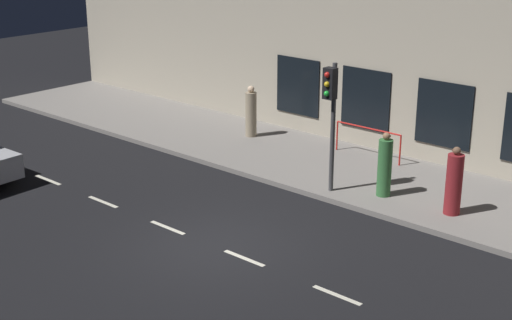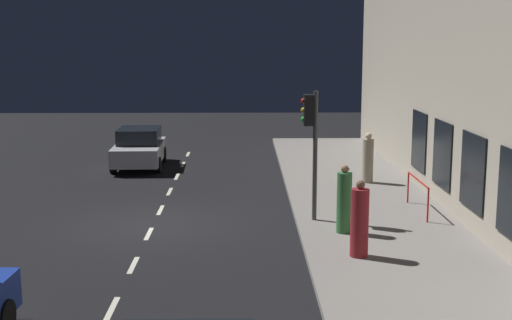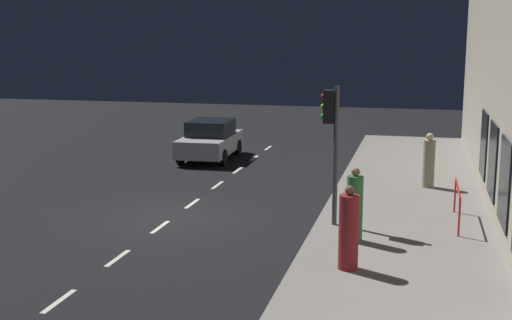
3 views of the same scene
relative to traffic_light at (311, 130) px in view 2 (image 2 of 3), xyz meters
name	(u,v)px [view 2 (image 2 of 3)]	position (x,y,z in m)	size (l,w,h in m)	color
ground_plane	(154,224)	(-4.38, 0.17, -2.68)	(60.00, 60.00, 0.00)	black
sidewalk	(375,220)	(1.87, 0.17, -2.61)	(4.50, 32.00, 0.15)	gray
building_facade	(473,63)	(4.42, 0.17, 1.80)	(0.65, 32.00, 8.98)	#B2A893
lane_centre_line	(149,234)	(-4.38, -0.83, -2.68)	(0.12, 27.20, 0.01)	beige
traffic_light	(311,130)	(0.00, 0.00, 0.00)	(0.47, 0.32, 3.59)	#424244
parked_car_2	(139,148)	(-6.09, 8.99, -1.89)	(2.04, 4.03, 1.58)	#B7B7BC
pedestrian_0	(368,160)	(2.51, 5.10, -1.72)	(0.51, 0.51, 1.76)	gray
pedestrian_1	(344,202)	(0.76, -1.30, -1.71)	(0.53, 0.53, 1.79)	#336B38
pedestrian_2	(360,222)	(0.83, -3.30, -1.71)	(0.45, 0.45, 1.80)	maroon
red_railing	(418,187)	(3.21, 0.84, -1.79)	(0.05, 2.38, 0.97)	red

